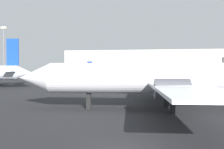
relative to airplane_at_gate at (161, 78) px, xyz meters
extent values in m
cylinder|color=white|center=(-0.36, -0.02, 0.00)|extent=(24.77, 4.92, 3.47)
cone|color=white|center=(-14.55, -0.86, 0.00)|extent=(4.02, 3.69, 3.47)
cube|color=white|center=(0.87, 0.05, -0.52)|extent=(6.61, 30.26, 0.24)
cylinder|color=#4C4C54|center=(0.47, -5.69, -0.69)|extent=(3.11, 1.98, 1.80)
cylinder|color=#4C4C54|center=(-0.20, 5.70, -0.69)|extent=(3.11, 1.98, 1.80)
cube|color=black|center=(-8.22, -0.49, -2.66)|extent=(0.53, 0.53, 1.84)
cube|color=black|center=(0.99, -1.95, -2.66)|extent=(0.53, 0.53, 1.84)
cube|color=black|center=(0.75, 2.05, -2.66)|extent=(0.53, 0.53, 1.84)
cone|color=silver|center=(-30.48, 25.72, 0.14)|extent=(4.05, 3.72, 3.52)
cube|color=silver|center=(-32.88, 25.60, 0.49)|extent=(2.67, 7.99, 0.15)
cube|color=#1947B2|center=(-33.34, 25.57, 5.13)|extent=(3.01, 0.44, 6.48)
cylinder|color=silver|center=(-15.35, 65.69, -0.99)|extent=(19.83, 6.59, 2.13)
cone|color=silver|center=(-4.54, 63.16, -0.99)|extent=(2.76, 2.60, 2.13)
cone|color=silver|center=(-26.16, 68.22, -0.99)|extent=(2.76, 2.60, 2.13)
cube|color=silver|center=(-16.32, 65.92, -1.31)|extent=(7.81, 19.87, 0.17)
cube|color=silver|center=(-24.68, 67.87, -0.78)|extent=(3.00, 6.15, 0.11)
cube|color=#1947B2|center=(-24.33, 67.79, 2.14)|extent=(2.24, 0.72, 4.13)
cylinder|color=#4C4C54|center=(-14.89, 69.41, -1.41)|extent=(2.35, 1.72, 1.27)
cylinder|color=#4C4C54|center=(-16.58, 62.16, -1.41)|extent=(2.35, 1.72, 1.27)
cube|color=black|center=(-9.16, 64.24, -2.81)|extent=(0.42, 0.42, 1.52)
cube|color=black|center=(-16.00, 67.29, -2.81)|extent=(0.42, 0.42, 1.52)
cube|color=black|center=(-16.64, 64.55, -2.81)|extent=(0.42, 0.42, 1.52)
cylinder|color=slate|center=(-58.97, 61.43, 7.03)|extent=(0.50, 0.50, 21.22)
cube|color=#F2EACC|center=(-58.97, 61.43, 18.04)|extent=(2.40, 0.50, 0.80)
cube|color=beige|center=(0.34, 106.05, 3.82)|extent=(91.16, 20.53, 14.80)
camera|label=1|loc=(-2.00, -26.12, 1.04)|focal=36.77mm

